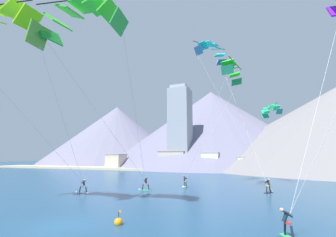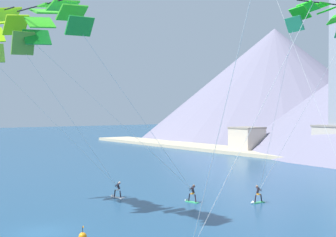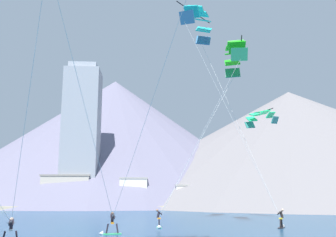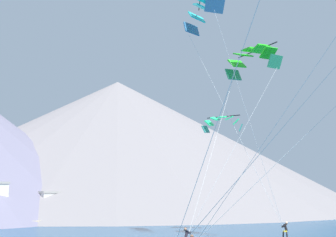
{
  "view_description": "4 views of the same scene",
  "coord_description": "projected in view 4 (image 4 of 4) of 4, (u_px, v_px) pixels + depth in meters",
  "views": [
    {
      "loc": [
        12.31,
        -11.76,
        4.44
      ],
      "look_at": [
        -0.23,
        19.53,
        10.18
      ],
      "focal_mm": 24.0,
      "sensor_mm": 36.0,
      "label": 1
    },
    {
      "loc": [
        33.14,
        -12.59,
        9.03
      ],
      "look_at": [
        -2.91,
        13.65,
        8.16
      ],
      "focal_mm": 50.0,
      "sensor_mm": 36.0,
      "label": 2
    },
    {
      "loc": [
        0.45,
        -15.05,
        3.43
      ],
      "look_at": [
        2.68,
        19.64,
        10.09
      ],
      "focal_mm": 40.0,
      "sensor_mm": 36.0,
      "label": 3
    },
    {
      "loc": [
        -23.63,
        -7.03,
        4.55
      ],
      "look_at": [
        -1.91,
        18.71,
        9.77
      ],
      "focal_mm": 50.0,
      "sensor_mm": 36.0,
      "label": 4
    }
  ],
  "objects": [
    {
      "name": "shore_building_promenade_mid",
      "position": [
        98.0,
        203.0,
        78.31
      ],
      "size": [
        7.49,
        6.16,
        4.92
      ],
      "color": "silver",
      "rests_on": "ground"
    },
    {
      "name": "parafoil_kite_near_lead",
      "position": [
        252.0,
        59.0,
        43.28
      ],
      "size": [
        8.52,
        6.3,
        16.34
      ],
      "color": "#27905B"
    },
    {
      "name": "kitesurfer_mid_center",
      "position": [
        284.0,
        234.0,
        43.24
      ],
      "size": [
        1.19,
        1.72,
        1.82
      ],
      "color": "black",
      "rests_on": "ground"
    },
    {
      "name": "parafoil_kite_mid_center",
      "position": [
        205.0,
        9.0,
        44.2
      ],
      "size": [
        9.36,
        7.1,
        21.42
      ],
      "color": "#2E6490"
    },
    {
      "name": "mountain_peak_central_summit",
      "position": [
        117.0,
        144.0,
        123.71
      ],
      "size": [
        123.72,
        123.72,
        33.68
      ],
      "color": "gray",
      "rests_on": "ground"
    },
    {
      "name": "parafoil_kite_distant_high_outer",
      "position": [
        223.0,
        122.0,
        52.54
      ],
      "size": [
        3.25,
        4.52,
        1.94
      ],
      "color": "teal"
    },
    {
      "name": "shore_building_quay_east",
      "position": [
        56.0,
        206.0,
        70.86
      ],
      "size": [
        6.64,
        5.25,
        4.5
      ],
      "color": "silver",
      "rests_on": "ground"
    }
  ]
}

